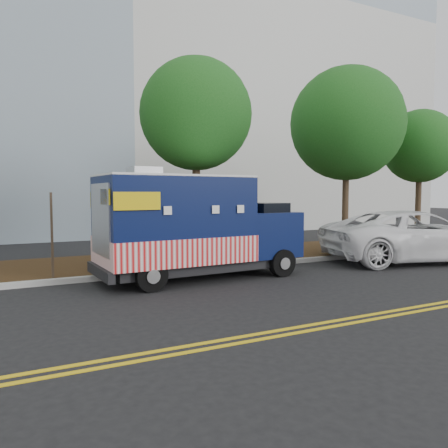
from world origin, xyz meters
name	(u,v)px	position (x,y,z in m)	size (l,w,h in m)	color
ground	(187,283)	(0.00, 0.00, 0.00)	(120.00, 120.00, 0.00)	black
curb	(169,272)	(0.00, 1.40, 0.07)	(120.00, 0.18, 0.15)	#9E9E99
mulch_strip	(147,262)	(0.00, 3.50, 0.07)	(120.00, 4.00, 0.15)	black
centerline_near	(283,330)	(0.00, -4.45, 0.01)	(120.00, 0.10, 0.01)	gold
centerline_far	(292,334)	(0.00, -4.70, 0.01)	(120.00, 0.10, 0.01)	gold
office_building	(94,12)	(2.00, 22.00, 15.20)	(46.00, 20.00, 30.40)	silver
tree_b	(196,115)	(1.47, 2.74, 4.95)	(3.67, 3.67, 6.80)	#38281C
tree_c	(347,124)	(8.25, 3.05, 5.17)	(4.56, 4.56, 7.46)	#38281C
tree_d	(420,147)	(12.70, 3.15, 4.49)	(3.29, 3.29, 6.16)	#38281C
sign_post	(52,238)	(-3.15, 1.55, 1.20)	(0.06, 0.06, 2.40)	#473828
food_truck	(192,229)	(0.35, 0.47, 1.38)	(5.89, 2.46, 3.05)	black
white_car	(415,236)	(8.50, -0.17, 0.89)	(2.95, 6.39, 1.78)	white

